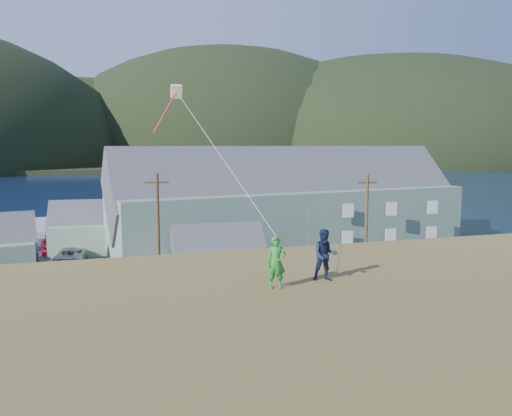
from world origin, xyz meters
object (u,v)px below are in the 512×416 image
(lodge, at_px, (292,202))
(shed_white, at_px, (219,257))
(wharf, at_px, (109,224))
(shed_palegreen_far, at_px, (99,228))
(kite_flyer_green, at_px, (276,263))
(kite_flyer_navy, at_px, (325,255))

(lodge, height_order, shed_white, lodge)
(wharf, xyz_separation_m, lodge, (19.54, -21.13, 4.84))
(shed_palegreen_far, relative_size, kite_flyer_green, 6.55)
(kite_flyer_green, bearing_deg, wharf, 109.67)
(lodge, relative_size, shed_white, 5.29)
(kite_flyer_navy, bearing_deg, lodge, 85.80)
(shed_palegreen_far, height_order, kite_flyer_green, kite_flyer_green)
(kite_flyer_green, xyz_separation_m, kite_flyer_navy, (1.80, 0.40, 0.03))
(wharf, distance_m, shed_white, 33.77)
(wharf, distance_m, kite_flyer_navy, 58.78)
(kite_flyer_navy, bearing_deg, shed_white, 100.39)
(shed_white, distance_m, kite_flyer_green, 26.62)
(wharf, xyz_separation_m, shed_palegreen_far, (-0.97, -16.45, 2.18))
(shed_palegreen_far, xyz_separation_m, kite_flyer_navy, (7.92, -41.42, 5.41))
(kite_flyer_green, bearing_deg, shed_palegreen_far, 112.94)
(lodge, relative_size, kite_flyer_navy, 24.07)
(kite_flyer_green, bearing_deg, lodge, 83.44)
(wharf, height_order, shed_white, shed_white)
(lodge, distance_m, kite_flyer_navy, 38.94)
(lodge, xyz_separation_m, shed_palegreen_far, (-20.51, 4.68, -2.66))
(shed_palegreen_far, distance_m, kite_flyer_green, 42.61)
(lodge, height_order, kite_flyer_green, lodge)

